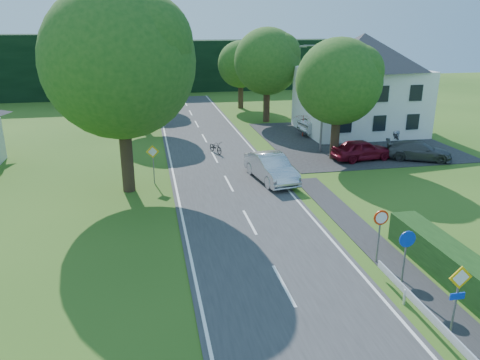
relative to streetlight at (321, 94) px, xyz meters
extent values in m
cube|color=#323235|center=(-8.06, -10.00, -4.44)|extent=(7.00, 80.00, 0.04)
cube|color=black|center=(3.94, 3.00, -4.44)|extent=(14.00, 16.00, 0.04)
cube|color=white|center=(-11.31, -10.00, -4.42)|extent=(0.12, 80.00, 0.01)
cube|color=white|center=(-4.81, -10.00, -4.42)|extent=(0.12, 80.00, 0.01)
cube|color=black|center=(-0.06, 36.00, -0.96)|extent=(30.00, 5.00, 7.00)
cube|color=white|center=(5.94, 6.00, -1.66)|extent=(10.00, 8.00, 5.60)
pyramid|color=#28272C|center=(5.94, 6.00, 2.64)|extent=(10.60, 8.40, 3.00)
cylinder|color=slate|center=(0.14, 0.00, -0.46)|extent=(0.16, 0.16, 8.00)
cylinder|color=slate|center=(-0.66, 0.00, 3.44)|extent=(1.70, 0.10, 0.10)
cube|color=slate|center=(-1.56, 0.00, 3.39)|extent=(0.50, 0.18, 0.12)
cylinder|color=slate|center=(-3.76, -22.00, -3.26)|extent=(0.07, 0.07, 2.40)
cube|color=yellow|center=(-3.76, -22.03, -2.26)|extent=(0.78, 0.04, 0.78)
cube|color=white|center=(-3.76, -22.03, -2.26)|extent=(0.57, 0.05, 0.57)
cube|color=#0D38C6|center=(-3.76, -22.03, -2.91)|extent=(0.50, 0.04, 0.22)
cylinder|color=slate|center=(-3.76, -19.00, -3.36)|extent=(0.07, 0.07, 2.20)
cylinder|color=#0D38C6|center=(-3.76, -19.03, -2.41)|extent=(0.64, 0.04, 0.64)
cylinder|color=slate|center=(-3.76, -17.00, -3.36)|extent=(0.07, 0.07, 2.20)
cylinder|color=red|center=(-3.76, -17.03, -2.41)|extent=(0.64, 0.04, 0.64)
cylinder|color=white|center=(-3.76, -17.05, -2.41)|extent=(0.48, 0.04, 0.48)
cylinder|color=slate|center=(-12.56, -5.00, -3.36)|extent=(0.07, 0.07, 2.20)
cube|color=yellow|center=(-12.56, -5.03, -2.41)|extent=(0.78, 0.04, 0.78)
cube|color=white|center=(-12.56, -5.03, -2.41)|extent=(0.57, 0.05, 0.57)
imported|color=silver|center=(-5.36, -5.94, -3.58)|extent=(2.54, 5.31, 1.68)
imported|color=black|center=(-7.80, 1.14, -3.96)|extent=(1.20, 1.88, 0.93)
imported|color=maroon|center=(2.25, -2.71, -3.68)|extent=(4.54, 2.26, 1.49)
imported|color=#ACACB1|center=(2.86, 5.42, -3.57)|extent=(5.41, 2.55, 1.71)
imported|color=#454649|center=(6.28, -3.50, -3.76)|extent=(4.93, 3.65, 1.33)
imported|color=#AFAEB5|center=(8.90, 3.60, -3.81)|extent=(4.87, 3.73, 1.23)
imported|color=#A9210D|center=(0.44, 5.00, -3.47)|extent=(2.76, 2.78, 1.91)
camera|label=1|loc=(-12.74, -32.89, 5.07)|focal=35.00mm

